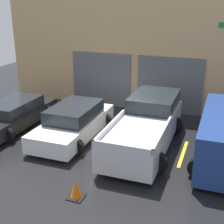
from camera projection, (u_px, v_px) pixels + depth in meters
ground_plane at (119, 129)px, 13.73m from camera, size 28.00×28.00×0.00m
shophouse_building at (140, 52)px, 15.65m from camera, size 14.70×0.68×5.89m
pickup_truck at (146, 125)px, 12.01m from camera, size 2.48×5.49×1.73m
sedan_white at (74, 122)px, 12.85m from camera, size 2.22×4.59×1.33m
sedan_side at (14, 115)px, 13.84m from camera, size 2.17×4.66×1.20m
parking_stripe_left at (43, 131)px, 13.52m from camera, size 0.12×2.20×0.01m
parking_stripe_centre at (108, 142)px, 12.54m from camera, size 0.12×2.20×0.01m
parking_stripe_right at (183, 153)px, 11.57m from camera, size 0.12×2.20×0.01m
traffic_cone at (76, 190)px, 8.92m from camera, size 0.47×0.47×0.55m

